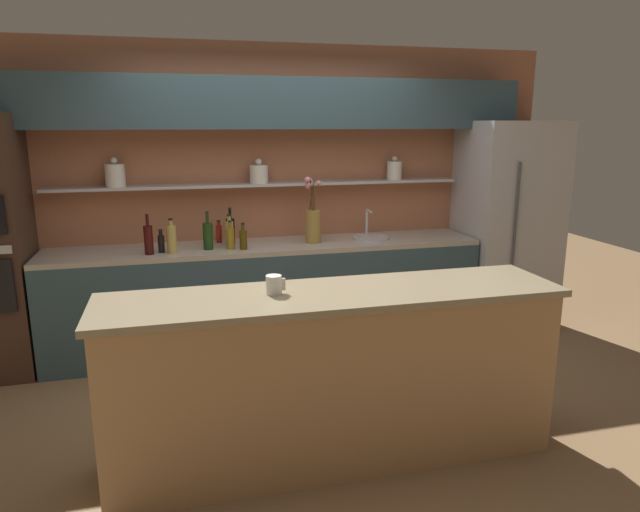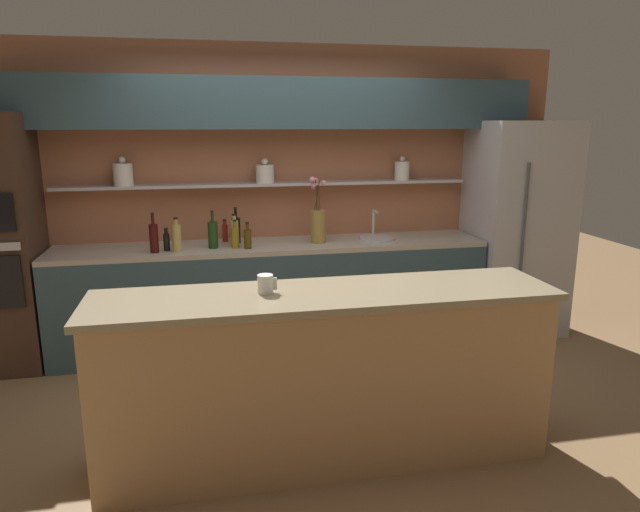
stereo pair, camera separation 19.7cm
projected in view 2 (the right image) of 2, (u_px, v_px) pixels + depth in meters
ground_plane at (308, 410)px, 3.94m from camera, size 12.00×12.00×0.00m
back_wall_unit at (276, 167)px, 5.04m from camera, size 5.20×0.44×2.60m
back_counter_unit at (274, 295)px, 5.00m from camera, size 3.68×0.62×0.92m
island_counter at (326, 376)px, 3.27m from camera, size 2.60×0.61×1.02m
refrigerator at (516, 229)px, 5.29m from camera, size 0.82×0.73×1.95m
flower_vase at (318, 222)px, 4.90m from camera, size 0.14×0.15×0.57m
sink_fixture at (377, 237)px, 5.08m from camera, size 0.32×0.32×0.25m
bottle_wine_0 at (236, 230)px, 4.90m from camera, size 0.07×0.07×0.31m
bottle_spirit_1 at (177, 237)px, 4.57m from camera, size 0.07×0.07×0.28m
bottle_spirit_2 at (235, 232)px, 4.78m from camera, size 0.07×0.07×0.27m
bottle_sauce_3 at (225, 232)px, 4.96m from camera, size 0.05×0.05×0.20m
bottle_oil_4 at (235, 237)px, 4.70m from camera, size 0.06×0.06×0.24m
bottle_oil_5 at (248, 238)px, 4.68m from camera, size 0.06×0.06×0.22m
bottle_wine_6 at (154, 238)px, 4.53m from camera, size 0.07×0.07×0.32m
bottle_sauce_7 at (167, 241)px, 4.61m from camera, size 0.05×0.05×0.19m
bottle_wine_8 at (213, 234)px, 4.70m from camera, size 0.08×0.08×0.31m
coffee_mug at (266, 284)px, 3.12m from camera, size 0.11×0.09×0.10m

